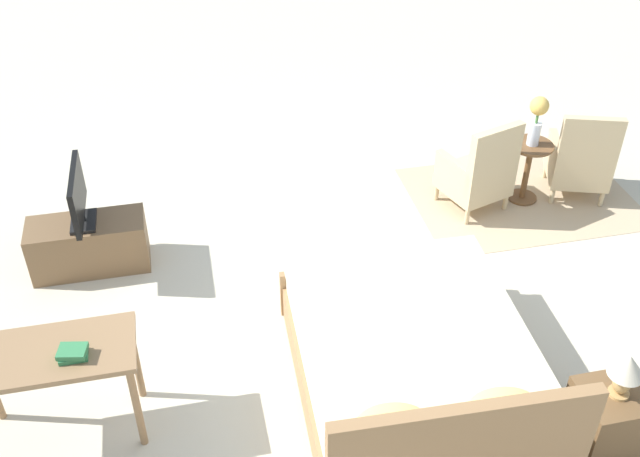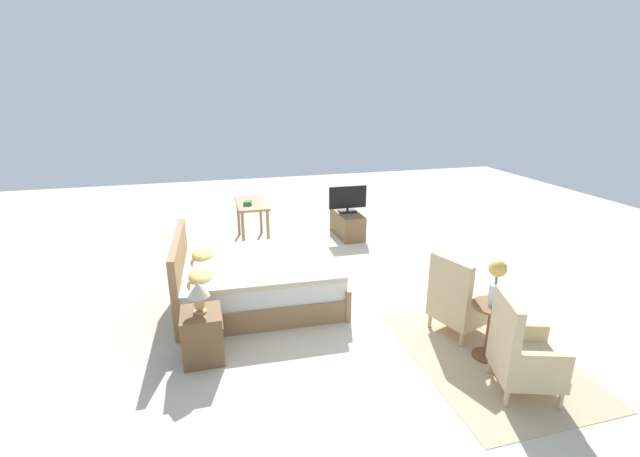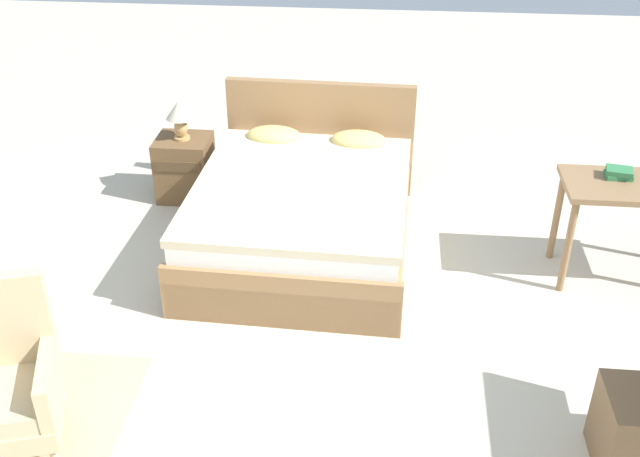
% 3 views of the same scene
% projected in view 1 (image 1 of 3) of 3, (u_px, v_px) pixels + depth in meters
% --- Properties ---
extents(ground_plane, '(16.00, 16.00, 0.00)m').
position_uv_depth(ground_plane, '(367.00, 296.00, 6.11)').
color(ground_plane, beige).
extents(floor_rug, '(2.10, 1.50, 0.01)m').
position_uv_depth(floor_rug, '(521.00, 197.00, 7.25)').
color(floor_rug, tan).
rests_on(floor_rug, ground_plane).
extents(bed, '(1.62, 2.05, 0.96)m').
position_uv_depth(bed, '(413.00, 368.00, 5.07)').
color(bed, '#997047').
rests_on(bed, ground_plane).
extents(armchair_by_window_left, '(0.68, 0.68, 0.92)m').
position_uv_depth(armchair_by_window_left, '(580.00, 161.00, 7.07)').
color(armchair_by_window_left, '#CCB284').
rests_on(armchair_by_window_left, floor_rug).
extents(armchair_by_window_right, '(0.68, 0.68, 0.92)m').
position_uv_depth(armchair_by_window_right, '(479.00, 173.00, 6.89)').
color(armchair_by_window_right, '#CCB284').
rests_on(armchair_by_window_right, floor_rug).
extents(side_table, '(0.40, 0.40, 0.60)m').
position_uv_depth(side_table, '(528.00, 165.00, 7.02)').
color(side_table, brown).
rests_on(side_table, ground_plane).
extents(flower_vase, '(0.17, 0.17, 0.48)m').
position_uv_depth(flower_vase, '(538.00, 116.00, 6.71)').
color(flower_vase, silver).
rests_on(flower_vase, side_table).
extents(nightstand, '(0.44, 0.41, 0.53)m').
position_uv_depth(nightstand, '(608.00, 422.00, 4.75)').
color(nightstand, brown).
rests_on(nightstand, ground_plane).
extents(table_lamp, '(0.22, 0.22, 0.33)m').
position_uv_depth(table_lamp, '(626.00, 370.00, 4.46)').
color(table_lamp, tan).
rests_on(table_lamp, nightstand).
extents(tv_stand, '(0.96, 0.40, 0.46)m').
position_uv_depth(tv_stand, '(89.00, 245.00, 6.28)').
color(tv_stand, brown).
rests_on(tv_stand, ground_plane).
extents(tv_flatscreen, '(0.21, 0.71, 0.49)m').
position_uv_depth(tv_flatscreen, '(78.00, 198.00, 6.00)').
color(tv_flatscreen, black).
rests_on(tv_flatscreen, tv_stand).
extents(vanity_desk, '(1.04, 0.52, 0.74)m').
position_uv_depth(vanity_desk, '(53.00, 364.00, 4.65)').
color(vanity_desk, '#8E6B47').
rests_on(vanity_desk, ground_plane).
extents(book_stack, '(0.19, 0.16, 0.07)m').
position_uv_depth(book_stack, '(73.00, 353.00, 4.53)').
color(book_stack, '#337A47').
rests_on(book_stack, vanity_desk).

